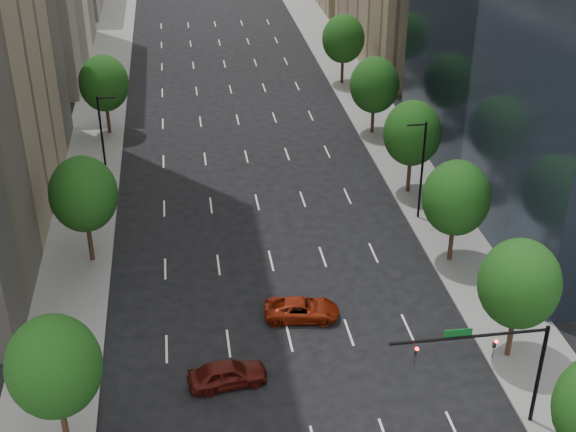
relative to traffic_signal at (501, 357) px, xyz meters
name	(u,v)px	position (x,y,z in m)	size (l,w,h in m)	color
sidewalk_left	(82,213)	(-26.03, 30.00, -5.10)	(6.00, 200.00, 0.15)	slate
sidewalk_right	(423,190)	(4.97, 30.00, -5.10)	(6.00, 200.00, 0.15)	slate
tree_right_1	(519,284)	(3.47, 6.00, 0.58)	(5.20, 5.20, 8.75)	#382316
tree_right_2	(456,198)	(3.47, 18.00, 0.43)	(5.20, 5.20, 8.61)	#382316
tree_right_3	(412,133)	(3.47, 30.00, 0.72)	(5.20, 5.20, 8.89)	#382316
tree_right_4	(374,85)	(3.47, 44.00, 0.29)	(5.20, 5.20, 8.46)	#382316
tree_right_5	(343,39)	(3.47, 60.00, 0.58)	(5.20, 5.20, 8.75)	#382316
tree_left_0	(54,367)	(-24.53, 2.00, 0.58)	(5.20, 5.20, 8.75)	#382316
tree_left_1	(84,194)	(-24.53, 22.00, 0.79)	(5.20, 5.20, 8.97)	#382316
tree_left_2	(104,83)	(-24.53, 48.00, 0.50)	(5.20, 5.20, 8.68)	#382316
streetlight_rn	(421,168)	(2.91, 25.00, -0.33)	(1.70, 0.20, 9.00)	black
streetlight_ln	(103,140)	(-23.96, 35.00, -0.33)	(1.70, 0.20, 9.00)	black
traffic_signal	(501,357)	(0.00, 0.00, 0.00)	(9.12, 0.40, 7.38)	black
car_maroon	(228,374)	(-15.05, 5.89, -4.33)	(2.00, 4.97, 1.69)	#46100B
car_red_far	(302,309)	(-9.31, 12.17, -4.44)	(2.45, 5.30, 1.47)	maroon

